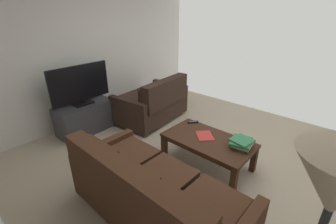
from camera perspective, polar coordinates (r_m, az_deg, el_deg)
The scene contains 11 objects.
ground_plane at distance 3.25m, azimuth 8.83°, elevation -13.76°, with size 5.10×4.91×0.01m, color #B7A88E.
wall_right at distance 4.51m, azimuth -18.82°, elevation 13.83°, with size 0.12×4.91×2.52m, color white.
sofa_main at distance 2.33m, azimuth -4.30°, elevation -19.92°, with size 1.83×0.85×0.84m.
loveseat_near at distance 4.35m, azimuth -3.64°, elevation 2.39°, with size 0.98×1.41×0.85m.
coffee_table at distance 3.14m, azimuth 9.89°, elevation -7.57°, with size 1.16×0.65×0.40m.
floor_lamp at distance 1.02m, azimuth 34.48°, elevation -20.93°, with size 0.30×0.30×1.59m.
tv_stand at distance 4.23m, azimuth -19.77°, elevation -1.31°, with size 0.48×0.96×0.51m.
flat_tv at distance 4.02m, azimuth -20.97°, elevation 6.41°, with size 0.21×1.03×0.66m.
book_stack at distance 3.01m, azimuth 17.84°, elevation -7.26°, with size 0.30×0.34×0.11m.
tv_remote at distance 3.50m, azimuth 6.20°, elevation -2.50°, with size 0.13×0.15×0.02m.
loose_magazine at distance 3.17m, azimuth 9.10°, elevation -5.82°, with size 0.21×0.27×0.01m, color #C63833.
Camera 1 is at (-1.33, 2.20, 1.98)m, focal length 24.54 mm.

